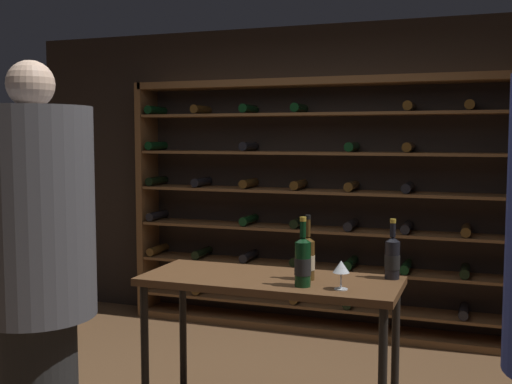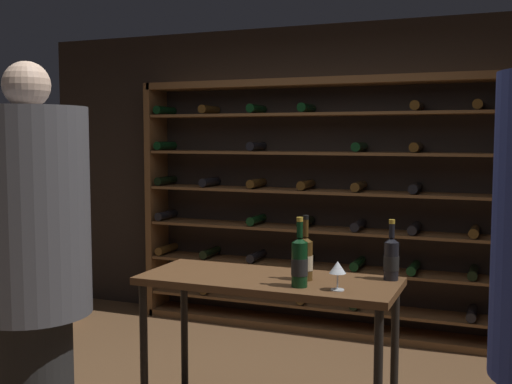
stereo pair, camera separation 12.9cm
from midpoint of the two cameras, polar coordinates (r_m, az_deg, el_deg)
The scene contains 9 objects.
back_wall at distance 5.53m, azimuth 6.67°, elevation 1.35°, with size 5.51×0.10×2.60m, color black.
wine_rack at distance 5.31m, azimuth 7.57°, elevation -1.48°, with size 3.43×0.32×2.13m.
tasting_table at distance 3.46m, azimuth 2.21°, elevation -9.32°, with size 1.39×0.57×0.89m.
person_guest_khaki at distance 2.99m, azimuth -18.42°, elevation -6.06°, with size 0.52×0.52×1.98m.
wine_crate at distance 6.00m, azimuth -17.86°, elevation -9.44°, with size 0.48×0.34×0.35m, color brown.
wine_bottle_gold_foil at distance 3.21m, azimuth 5.11°, elevation -6.30°, with size 0.09×0.09×0.36m.
wine_bottle_black_capsule at distance 3.44m, azimuth 13.19°, elevation -5.86°, with size 0.08×0.08×0.32m.
wine_bottle_green_slim at distance 3.36m, azimuth 5.60°, elevation -5.94°, with size 0.08×0.08×0.35m.
wine_glass_stemmed_right at distance 3.17m, azimuth 8.56°, elevation -6.87°, with size 0.08×0.08×0.15m.
Camera 2 is at (1.51, -3.16, 1.65)m, focal length 44.24 mm.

